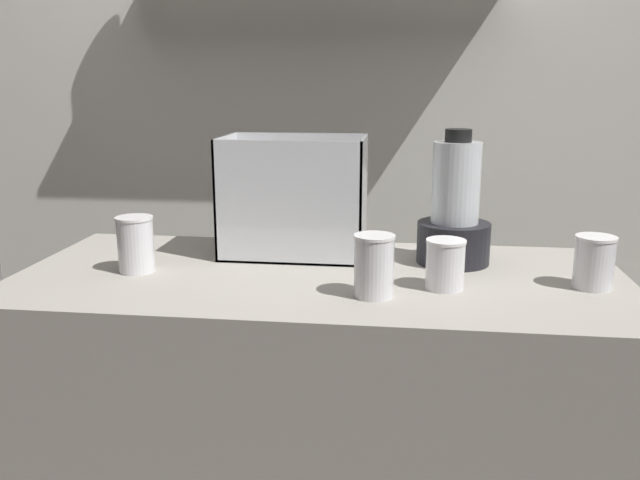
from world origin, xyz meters
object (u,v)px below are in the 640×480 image
object	(u,v)px
carrot_display_bin	(298,217)
juice_cup_beet_middle	(445,268)
juice_cup_beet_left	(374,269)
juice_cup_mango_far_left	(136,247)
juice_cup_beet_right	(594,265)
blender_pitcher	(455,215)

from	to	relation	value
carrot_display_bin	juice_cup_beet_middle	size ratio (longest dim) A/B	3.32
juice_cup_beet_left	juice_cup_mango_far_left	bearing A→B (deg)	168.52
carrot_display_bin	juice_cup_beet_left	distance (m)	0.39
juice_cup_beet_left	juice_cup_beet_middle	size ratio (longest dim) A/B	1.21
juice_cup_beet_left	juice_cup_beet_middle	bearing A→B (deg)	25.87
juice_cup_beet_right	carrot_display_bin	bearing A→B (deg)	162.75
juice_cup_beet_left	juice_cup_beet_right	size ratio (longest dim) A/B	1.14
blender_pitcher	juice_cup_beet_right	size ratio (longest dim) A/B	2.83
juice_cup_mango_far_left	juice_cup_beet_left	xyz separation A→B (m)	(0.56, -0.11, -0.00)
juice_cup_beet_middle	juice_cup_beet_right	size ratio (longest dim) A/B	0.94
carrot_display_bin	juice_cup_beet_right	xyz separation A→B (m)	(0.68, -0.21, -0.04)
carrot_display_bin	juice_cup_beet_left	xyz separation A→B (m)	(0.21, -0.33, -0.04)
juice_cup_beet_right	juice_cup_beet_left	bearing A→B (deg)	-165.85
carrot_display_bin	juice_cup_mango_far_left	world-z (taller)	carrot_display_bin
juice_cup_mango_far_left	juice_cup_beet_middle	distance (m)	0.71
blender_pitcher	carrot_display_bin	bearing A→B (deg)	173.87
juice_cup_beet_middle	juice_cup_beet_right	xyz separation A→B (m)	(0.32, 0.05, 0.00)
juice_cup_beet_right	blender_pitcher	bearing A→B (deg)	149.51
blender_pitcher	juice_cup_beet_left	xyz separation A→B (m)	(-0.18, -0.28, -0.06)
juice_cup_mango_far_left	juice_cup_beet_middle	world-z (taller)	juice_cup_mango_far_left
blender_pitcher	juice_cup_mango_far_left	bearing A→B (deg)	-166.91
juice_cup_beet_middle	juice_cup_beet_right	world-z (taller)	juice_cup_beet_right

